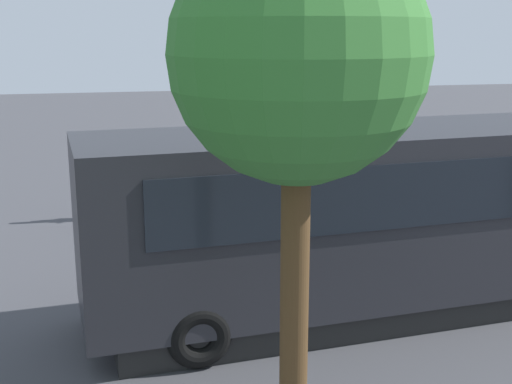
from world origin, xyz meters
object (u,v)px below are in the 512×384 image
(spectator_left, at_px, (359,207))
(traffic_cone, at_px, (167,217))
(parked_motorcycle_dark, at_px, (304,248))
(tree_right, at_px, (298,37))
(spectator_centre, at_px, (290,211))
(parked_motorcycle_silver, at_px, (486,231))
(stunt_motorcycle, at_px, (113,180))
(tour_bus, at_px, (394,219))
(spectator_far_left, at_px, (407,206))

(spectator_left, bearing_deg, traffic_cone, -38.13)
(spectator_left, bearing_deg, parked_motorcycle_dark, 25.16)
(parked_motorcycle_dark, height_order, tree_right, tree_right)
(spectator_left, distance_m, spectator_centre, 1.50)
(spectator_centre, bearing_deg, traffic_cone, -48.63)
(parked_motorcycle_silver, relative_size, tree_right, 0.32)
(parked_motorcycle_dark, relative_size, stunt_motorcycle, 1.06)
(tour_bus, bearing_deg, spectator_far_left, -120.23)
(spectator_far_left, bearing_deg, parked_motorcycle_dark, 17.91)
(parked_motorcycle_dark, bearing_deg, tour_bus, 113.19)
(tour_bus, relative_size, parked_motorcycle_dark, 5.31)
(parked_motorcycle_dark, bearing_deg, parked_motorcycle_silver, -177.24)
(parked_motorcycle_dark, distance_m, stunt_motorcycle, 6.17)
(stunt_motorcycle, distance_m, tree_right, 11.55)
(spectator_left, bearing_deg, spectator_far_left, -171.21)
(tree_right, bearing_deg, spectator_left, -117.83)
(stunt_motorcycle, relative_size, tree_right, 0.30)
(parked_motorcycle_silver, bearing_deg, parked_motorcycle_dark, 2.76)
(spectator_far_left, bearing_deg, stunt_motorcycle, -32.50)
(stunt_motorcycle, bearing_deg, parked_motorcycle_dark, 126.58)
(spectator_centre, bearing_deg, tree_right, 73.82)
(tour_bus, relative_size, spectator_centre, 6.32)
(spectator_left, height_order, parked_motorcycle_dark, spectator_left)
(spectator_left, height_order, parked_motorcycle_silver, spectator_left)
(parked_motorcycle_dark, xyz_separation_m, tree_right, (2.01, 5.87, 4.30))
(spectator_left, distance_m, parked_motorcycle_silver, 2.98)
(parked_motorcycle_dark, bearing_deg, stunt_motorcycle, -53.42)
(tour_bus, bearing_deg, traffic_cone, -60.37)
(parked_motorcycle_silver, height_order, traffic_cone, parked_motorcycle_silver)
(spectator_left, bearing_deg, spectator_centre, -11.92)
(tour_bus, relative_size, tree_right, 1.71)
(parked_motorcycle_dark, relative_size, traffic_cone, 3.26)
(traffic_cone, bearing_deg, tour_bus, 119.63)
(tour_bus, distance_m, spectator_left, 2.95)
(tree_right, bearing_deg, spectator_centre, -106.18)
(spectator_centre, bearing_deg, spectator_left, 168.08)
(tree_right, bearing_deg, stunt_motorcycle, -81.29)
(tour_bus, height_order, parked_motorcycle_silver, tour_bus)
(spectator_far_left, xyz_separation_m, tree_right, (4.72, 6.74, 3.80))
(stunt_motorcycle, relative_size, traffic_cone, 3.06)
(tour_bus, bearing_deg, stunt_motorcycle, -57.13)
(spectator_left, height_order, stunt_motorcycle, stunt_motorcycle)
(stunt_motorcycle, bearing_deg, traffic_cone, 135.60)
(spectator_far_left, bearing_deg, spectator_left, 8.79)
(tour_bus, relative_size, spectator_left, 5.98)
(stunt_motorcycle, bearing_deg, spectator_centre, 132.74)
(tour_bus, distance_m, parked_motorcycle_silver, 4.31)
(parked_motorcycle_silver, relative_size, parked_motorcycle_dark, 0.99)
(tour_bus, distance_m, spectator_centre, 3.36)
(spectator_far_left, height_order, spectator_centre, spectator_centre)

